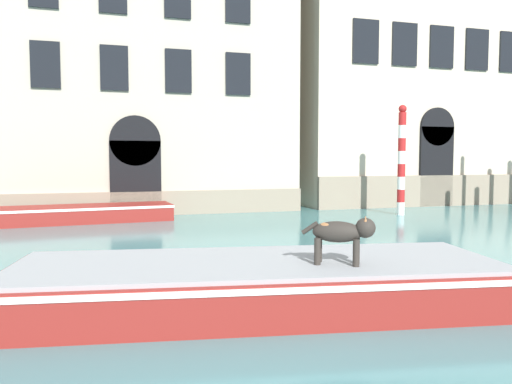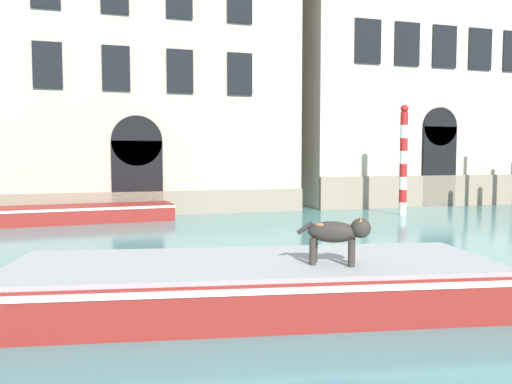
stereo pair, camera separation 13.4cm
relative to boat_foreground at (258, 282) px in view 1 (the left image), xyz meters
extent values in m
cube|color=#BCB29E|center=(-1.73, 14.70, 7.87)|extent=(13.93, 6.00, 16.45)
cube|color=gray|center=(-1.73, 11.65, 0.09)|extent=(13.93, 0.16, 0.87)
cube|color=black|center=(-1.06, 11.64, 1.00)|extent=(1.79, 0.14, 2.69)
cylinder|color=black|center=(-1.06, 11.64, 2.34)|extent=(1.79, 0.14, 1.79)
cube|color=black|center=(-3.96, 11.66, 4.87)|extent=(0.95, 0.10, 1.55)
cube|color=black|center=(-1.73, 11.66, 4.87)|extent=(0.95, 0.10, 1.55)
cube|color=black|center=(0.50, 11.66, 4.87)|extent=(0.95, 0.10, 1.55)
cube|color=black|center=(2.73, 11.66, 4.87)|extent=(0.95, 0.10, 1.55)
cube|color=black|center=(2.73, 11.66, 7.51)|extent=(0.95, 0.10, 1.55)
cube|color=gray|center=(11.62, 11.65, 0.31)|extent=(11.20, 0.16, 1.33)
cube|color=black|center=(11.49, 11.64, 1.35)|extent=(1.62, 0.14, 3.40)
cylinder|color=black|center=(11.49, 11.64, 3.05)|extent=(1.62, 0.14, 1.62)
cube|color=black|center=(8.04, 11.66, 6.40)|extent=(1.15, 0.10, 1.75)
cube|color=black|center=(9.83, 11.66, 6.40)|extent=(1.15, 0.10, 1.75)
cube|color=black|center=(11.62, 11.66, 6.40)|extent=(1.15, 0.10, 1.75)
cube|color=black|center=(13.42, 11.66, 6.40)|extent=(1.15, 0.10, 1.75)
cube|color=black|center=(15.21, 11.66, 6.40)|extent=(1.15, 0.10, 1.75)
cube|color=maroon|center=(0.00, 0.00, -0.05)|extent=(7.22, 3.45, 0.60)
cube|color=white|center=(0.00, 0.00, 0.19)|extent=(7.25, 3.49, 0.08)
cube|color=#9EA3A8|center=(0.00, 0.00, 0.28)|extent=(6.98, 3.23, 0.06)
cylinder|color=#332D28|center=(1.23, -0.57, 0.49)|extent=(0.09, 0.09, 0.36)
cylinder|color=#332D28|center=(1.14, -0.75, 0.49)|extent=(0.09, 0.09, 0.36)
cylinder|color=#332D28|center=(0.78, -0.32, 0.49)|extent=(0.09, 0.09, 0.36)
cylinder|color=#332D28|center=(0.69, -0.50, 0.49)|extent=(0.09, 0.09, 0.36)
ellipsoid|color=#332D28|center=(0.96, -0.54, 0.75)|extent=(0.73, 0.58, 0.29)
ellipsoid|color=#AD7042|center=(0.87, -0.49, 0.83)|extent=(0.36, 0.32, 0.10)
sphere|color=#332D28|center=(1.29, -0.72, 0.82)|extent=(0.27, 0.27, 0.27)
cone|color=#AD7042|center=(1.32, -0.65, 0.92)|extent=(0.08, 0.08, 0.11)
cone|color=#AD7042|center=(1.25, -0.78, 0.92)|extent=(0.08, 0.08, 0.11)
cylinder|color=#332D28|center=(0.64, -0.35, 0.80)|extent=(0.24, 0.17, 0.19)
cube|color=maroon|center=(-2.95, 10.40, -0.08)|extent=(6.03, 2.02, 0.54)
cube|color=white|center=(-2.95, 10.40, 0.13)|extent=(6.06, 2.05, 0.08)
cube|color=#9EA3A8|center=(-2.95, 10.40, -0.11)|extent=(3.34, 1.41, 0.49)
cylinder|color=white|center=(8.24, 9.23, -0.12)|extent=(0.27, 0.27, 0.47)
cylinder|color=#B21E1E|center=(8.24, 9.23, 0.35)|extent=(0.27, 0.27, 0.47)
cylinder|color=white|center=(8.24, 9.23, 0.81)|extent=(0.27, 0.27, 0.47)
cylinder|color=#B21E1E|center=(8.24, 9.23, 1.28)|extent=(0.27, 0.27, 0.47)
cylinder|color=white|center=(8.24, 9.23, 1.75)|extent=(0.27, 0.27, 0.47)
cylinder|color=#B21E1E|center=(8.24, 9.23, 2.21)|extent=(0.27, 0.27, 0.47)
cylinder|color=white|center=(8.24, 9.23, 2.68)|extent=(0.27, 0.27, 0.47)
cylinder|color=#B21E1E|center=(8.24, 9.23, 3.14)|extent=(0.27, 0.27, 0.47)
sphere|color=#B21E1E|center=(8.24, 9.23, 3.50)|extent=(0.29, 0.29, 0.29)
camera|label=1|loc=(-2.01, -6.65, 1.77)|focal=35.00mm
camera|label=2|loc=(-1.88, -6.69, 1.77)|focal=35.00mm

